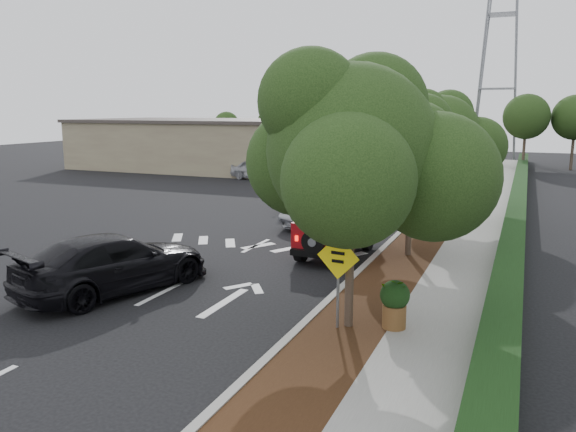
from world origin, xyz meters
The scene contains 19 objects.
ground centered at (0.00, 0.00, 0.00)m, with size 120.00×120.00×0.00m, color black.
curb centered at (4.60, 12.00, 0.07)m, with size 0.20×70.00×0.15m, color #9E9B93.
planting_strip centered at (5.60, 12.00, 0.06)m, with size 1.80×70.00×0.12m, color black.
sidewalk centered at (7.50, 12.00, 0.06)m, with size 2.00×70.00×0.12m, color gray.
hedge centered at (8.90, 12.00, 0.40)m, with size 0.80×70.00×0.80m, color black.
commercial_building centered at (-16.00, 30.00, 2.00)m, with size 22.00×12.00×4.00m, color #817159.
transmission_tower centered at (6.00, 48.00, 0.00)m, with size 7.00×4.00×28.00m, color slate, non-canonical shape.
street_tree_near centered at (5.60, -0.50, 0.00)m, with size 3.80×3.80×5.92m, color black, non-canonical shape.
street_tree_mid centered at (5.60, 6.50, 0.00)m, with size 3.20×3.20×5.32m, color black, non-canonical shape.
street_tree_far centered at (5.60, 13.00, 0.00)m, with size 3.40×3.40×5.62m, color black, non-canonical shape.
light_pole_a centered at (-6.50, 26.00, 0.00)m, with size 2.00×0.22×9.00m, color slate, non-canonical shape.
light_pole_b centered at (-7.50, 38.00, 0.00)m, with size 2.00×0.22×9.00m, color slate, non-canonical shape.
red_jeep centered at (3.21, 6.03, 1.04)m, with size 1.95×4.08×2.06m.
silver_suv_ahead centered at (1.53, 10.79, 0.78)m, with size 2.58×5.60×1.56m, color #AEAFB6.
black_suv_oncoming centered at (-1.33, -0.29, 0.82)m, with size 2.28×5.62×1.63m, color black.
silver_sedan_oncoming centered at (-1.49, 14.73, 0.75)m, with size 1.59×4.56×1.50m, color #A7AAAF.
parked_suv centered at (-8.69, 24.06, 0.72)m, with size 1.71×4.25×1.45m, color #9EA0A6.
speed_hump_sign centered at (5.40, -0.73, 1.52)m, with size 1.03×0.14×2.20m.
terracotta_planter centered at (6.60, -0.22, 0.80)m, with size 0.68×0.68×1.19m.
Camera 1 is at (9.12, -12.41, 5.08)m, focal length 35.00 mm.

